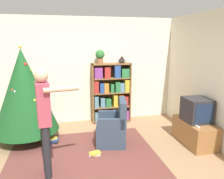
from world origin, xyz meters
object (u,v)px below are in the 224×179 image
table_lamp (122,59)px  christmas_tree (24,91)px  armchair (113,129)px  potted_plant (100,56)px  standing_person (45,115)px  bookshelf (111,93)px  television (197,110)px

table_lamp → christmas_tree: bearing=-162.1°
armchair → potted_plant: bearing=-167.1°
christmas_tree → standing_person: 1.43m
bookshelf → television: 2.10m
bookshelf → christmas_tree: 2.08m
television → standing_person: bearing=-170.9°
standing_person → potted_plant: potted_plant is taller
standing_person → potted_plant: size_ratio=5.00×
christmas_tree → armchair: christmas_tree is taller
bookshelf → potted_plant: potted_plant is taller
standing_person → christmas_tree: bearing=-169.2°
armchair → potted_plant: size_ratio=2.80×
television → armchair: bearing=168.4°
armchair → standing_person: bearing=-45.5°
television → potted_plant: (-1.64, 1.61, 0.97)m
table_lamp → standing_person: bearing=-129.9°
christmas_tree → bookshelf: bearing=20.0°
potted_plant → table_lamp: (0.54, -0.00, -0.09)m
table_lamp → bookshelf: bearing=-178.3°
television → bookshelf: bearing=130.5°
bookshelf → christmas_tree: (-1.94, -0.70, 0.32)m
bookshelf → table_lamp: (0.27, 0.01, 0.86)m
television → standing_person: standing_person is taller
armchair → standing_person: (-1.20, -0.78, 0.65)m
christmas_tree → table_lamp: bearing=17.9°
television → christmas_tree: christmas_tree is taller
television → standing_person: (-2.81, -0.45, 0.27)m
armchair → christmas_tree: bearing=-96.9°
standing_person → bookshelf: bearing=135.6°
television → table_lamp: bearing=124.3°
potted_plant → table_lamp: 0.55m
christmas_tree → potted_plant: size_ratio=5.94×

